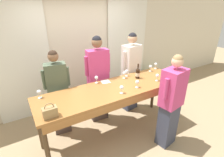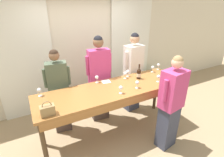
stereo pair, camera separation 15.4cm
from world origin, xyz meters
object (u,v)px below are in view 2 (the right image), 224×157
wine_glass_front_mid (121,88)px  wine_glass_back_right (128,72)px  handbag (47,110)px  guest_cream_sweater (133,73)px  wine_glass_near_host (158,65)px  potted_plant (154,78)px  guest_pink_top (99,79)px  wine_glass_front_left (153,68)px  wine_glass_back_left (179,76)px  wine_glass_center_left (97,78)px  wine_glass_center_mid (137,83)px  wine_glass_back_mid (158,77)px  guest_olive_jacket (59,92)px  wine_glass_center_right (125,74)px  tasting_bar (115,94)px  host_pouring (171,105)px  wine_glass_front_right (39,90)px  wine_bottle (139,74)px

wine_glass_front_mid → wine_glass_back_right: (0.49, 0.56, 0.00)m
handbag → guest_cream_sweater: guest_cream_sweater is taller
wine_glass_near_host → potted_plant: bearing=51.2°
guest_pink_top → guest_cream_sweater: size_ratio=1.01×
wine_glass_front_left → wine_glass_back_left: size_ratio=1.00×
wine_glass_center_left → wine_glass_center_mid: (0.54, -0.54, 0.00)m
wine_glass_front_left → wine_glass_back_mid: bearing=-117.6°
wine_glass_center_mid → wine_glass_near_host: 1.10m
guest_olive_jacket → handbag: bearing=-109.9°
wine_glass_center_left → guest_cream_sweater: guest_cream_sweater is taller
wine_glass_front_mid → wine_glass_near_host: bearing=23.4°
wine_glass_center_right → guest_olive_jacket: size_ratio=0.08×
guest_olive_jacket → wine_glass_back_left: bearing=-23.6°
guest_cream_sweater → wine_glass_back_left: bearing=-64.8°
tasting_bar → wine_glass_back_right: size_ratio=19.59×
host_pouring → potted_plant: bearing=55.4°
wine_glass_near_host → guest_cream_sweater: size_ratio=0.08×
wine_glass_front_mid → tasting_bar: bearing=90.9°
wine_glass_center_left → wine_glass_center_mid: size_ratio=1.00×
handbag → wine_glass_front_right: 0.61m
guest_pink_top → wine_glass_center_left: bearing=-122.2°
wine_glass_front_right → guest_olive_jacket: 0.53m
wine_glass_front_left → wine_glass_center_right: size_ratio=1.00×
wine_glass_center_left → wine_glass_center_mid: same height
handbag → wine_glass_back_mid: bearing=3.4°
wine_glass_front_mid → wine_glass_near_host: (1.31, 0.57, 0.00)m
wine_glass_center_left → guest_pink_top: size_ratio=0.08×
guest_cream_sweater → wine_glass_center_left: bearing=-165.7°
wine_glass_center_left → wine_glass_back_mid: (1.06, -0.52, 0.00)m
tasting_bar → wine_glass_center_mid: bearing=-25.1°
guest_cream_sweater → host_pouring: size_ratio=1.08×
wine_bottle → host_pouring: (0.08, -0.83, -0.28)m
potted_plant → wine_glass_front_mid: bearing=-144.2°
handbag → wine_glass_front_left: handbag is taller
wine_glass_back_mid → guest_pink_top: bearing=139.1°
wine_glass_back_mid → wine_glass_near_host: 0.67m
wine_glass_center_left → wine_glass_back_left: same height
wine_bottle → guest_cream_sweater: guest_cream_sweater is taller
guest_cream_sweater → potted_plant: 1.51m
wine_glass_center_mid → wine_glass_back_mid: size_ratio=1.00×
wine_glass_front_left → wine_glass_back_mid: 0.50m
guest_pink_top → potted_plant: bearing=17.0°
wine_glass_front_left → host_pouring: (-0.40, -0.98, -0.27)m
wine_glass_center_mid → wine_bottle: bearing=50.3°
wine_glass_center_left → wine_glass_near_host: 1.50m
wine_glass_near_host → guest_cream_sweater: bearing=151.5°
wine_bottle → wine_glass_front_right: bearing=174.2°
wine_glass_front_right → wine_glass_back_left: 2.55m
wine_glass_front_right → host_pouring: (1.92, -1.01, -0.27)m
handbag → wine_glass_front_left: size_ratio=1.52×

